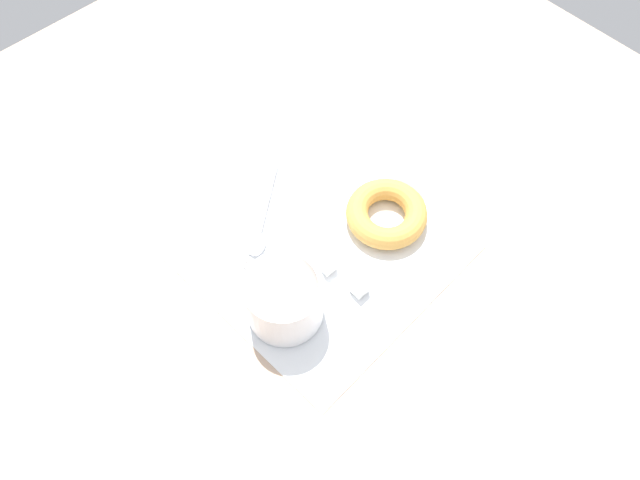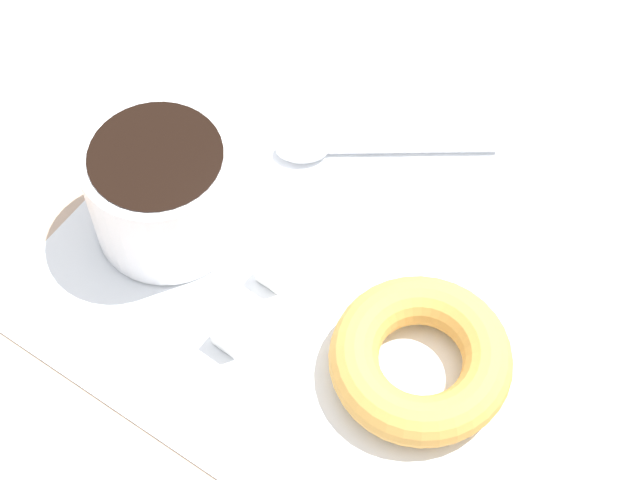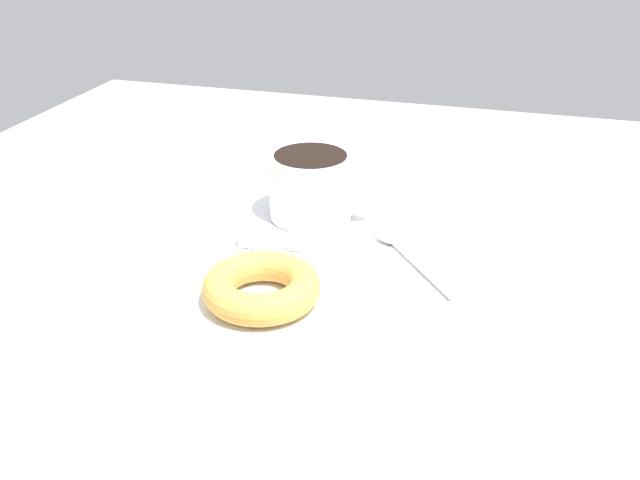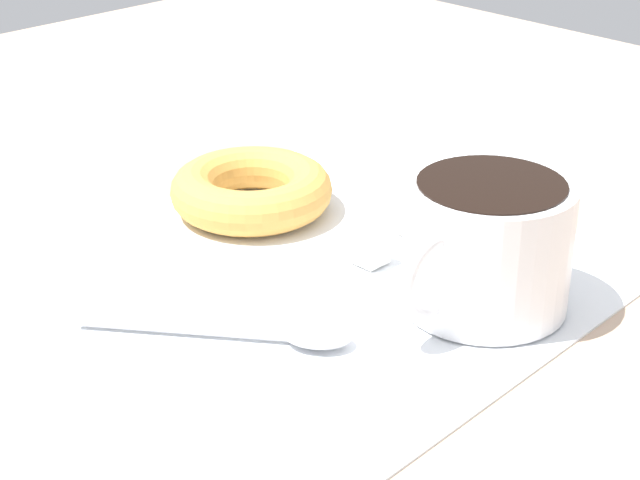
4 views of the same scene
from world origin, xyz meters
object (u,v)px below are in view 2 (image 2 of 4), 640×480
Objects in this scene: spoon at (337,149)px; sugar_cube at (274,270)px; donut at (421,359)px; coffee_cup at (164,188)px; sugar_cube_extra at (232,334)px.

sugar_cube reaches higher than spoon.
spoon is (-13.44, 10.12, -1.08)cm from donut.
coffee_cup reaches higher than donut.
donut is 16.86cm from spoon.
coffee_cup is 1.13× the size of donut.
donut is (18.73, 0.80, -2.36)cm from coffee_cup.
donut is at bearing 26.77° from sugar_cube_extra.
spoon is 7.16× the size of sugar_cube_extra.
sugar_cube_extra is at bearing -153.23° from donut.
donut is 6.16× the size of sugar_cube.
coffee_cup is 6.97× the size of sugar_cube.
sugar_cube is 0.98× the size of sugar_cube_extra.
spoon is 7.28× the size of sugar_cube.
coffee_cup is 0.96× the size of spoon.
donut reaches higher than sugar_cube_extra.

